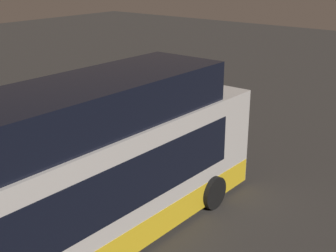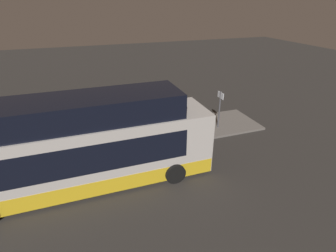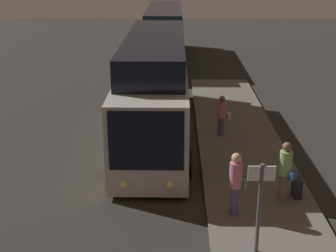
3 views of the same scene
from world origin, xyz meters
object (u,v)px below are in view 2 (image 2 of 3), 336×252
at_px(passenger_boarding, 84,136).
at_px(passenger_waiting, 172,111).
at_px(passenger_with_bags, 195,118).
at_px(sign_post, 220,106).
at_px(bus_lead, 75,150).
at_px(suitcase, 166,119).

height_order(passenger_boarding, passenger_waiting, passenger_waiting).
distance_m(passenger_boarding, passenger_with_bags, 6.28).
distance_m(passenger_boarding, sign_post, 8.10).
height_order(passenger_boarding, sign_post, sign_post).
height_order(passenger_waiting, passenger_with_bags, passenger_with_bags).
bearing_deg(bus_lead, passenger_waiting, 34.89).
distance_m(passenger_waiting, passenger_with_bags, 1.76).
distance_m(bus_lead, passenger_waiting, 7.13).
height_order(passenger_boarding, passenger_with_bags, passenger_with_bags).
xyz_separation_m(passenger_waiting, passenger_with_bags, (0.83, -1.55, 0.02)).
bearing_deg(sign_post, bus_lead, -161.41).
distance_m(passenger_boarding, passenger_waiting, 5.61).
bearing_deg(bus_lead, sign_post, 18.59).
xyz_separation_m(passenger_with_bags, sign_post, (1.80, 0.33, 0.42)).
relative_size(bus_lead, passenger_boarding, 7.04).
relative_size(bus_lead, passenger_with_bags, 6.21).
xyz_separation_m(bus_lead, passenger_with_bags, (6.66, 2.51, -0.63)).
bearing_deg(passenger_with_bags, suitcase, 80.15).
xyz_separation_m(passenger_boarding, passenger_with_bags, (6.28, -0.19, 0.15)).
bearing_deg(passenger_waiting, suitcase, 162.03).
distance_m(passenger_boarding, suitcase, 5.55).
bearing_deg(sign_post, suitcase, 149.86).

